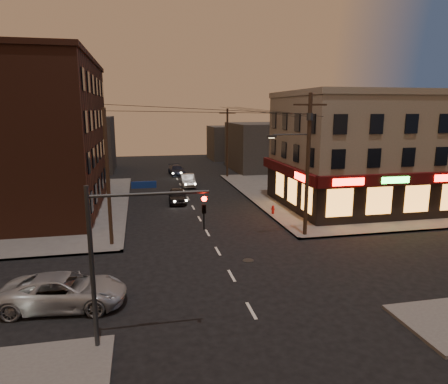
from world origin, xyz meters
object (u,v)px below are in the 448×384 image
object	(u,v)px
sedan_mid	(188,180)
fire_hydrant	(273,209)
sedan_near	(177,196)
suv_cross	(64,291)
sedan_far	(177,170)

from	to	relation	value
sedan_mid	fire_hydrant	bearing A→B (deg)	-68.12
sedan_near	sedan_mid	xyz separation A→B (m)	(2.04, 8.42, 0.03)
suv_cross	sedan_mid	distance (m)	29.95
suv_cross	sedan_far	xyz separation A→B (m)	(8.64, 37.09, -0.10)
sedan_near	sedan_mid	size ratio (longest dim) A/B	0.93
suv_cross	sedan_near	xyz separation A→B (m)	(7.12, 20.09, -0.07)
sedan_far	fire_hydrant	distance (m)	24.28
sedan_mid	sedan_far	world-z (taller)	sedan_mid
sedan_near	sedan_mid	bearing A→B (deg)	79.47
suv_cross	fire_hydrant	distance (m)	20.09
suv_cross	fire_hydrant	size ratio (longest dim) A/B	7.53
sedan_near	fire_hydrant	distance (m)	10.04
suv_cross	fire_hydrant	xyz separation A→B (m)	(14.79, 13.60, -0.22)
sedan_near	sedan_far	distance (m)	17.07
suv_cross	sedan_near	distance (m)	21.31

